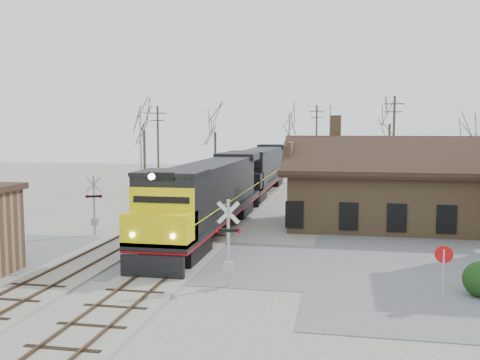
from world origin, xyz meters
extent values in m
plane|color=#A5A095|center=(0.00, 0.00, 0.00)|extent=(140.00, 140.00, 0.00)
cube|color=#5D5D62|center=(0.00, 0.00, 0.01)|extent=(60.00, 9.00, 0.03)
cube|color=#A5A095|center=(0.00, 15.00, 0.06)|extent=(3.40, 90.00, 0.12)
cube|color=#473323|center=(-0.72, 15.00, 0.17)|extent=(0.08, 90.00, 0.14)
cube|color=#473323|center=(0.72, 15.00, 0.17)|extent=(0.08, 90.00, 0.14)
cube|color=#A5A095|center=(-4.50, 15.00, 0.06)|extent=(3.40, 90.00, 0.12)
cube|color=#473323|center=(-5.22, 15.00, 0.17)|extent=(0.08, 90.00, 0.14)
cube|color=#473323|center=(-3.78, 15.00, 0.17)|extent=(0.08, 90.00, 0.14)
cube|color=#856344|center=(12.00, 12.00, 2.00)|extent=(14.00, 8.00, 4.00)
cube|color=black|center=(12.00, 12.00, 4.10)|extent=(15.20, 9.20, 0.30)
cube|color=black|center=(12.00, 9.70, 5.10)|extent=(15.00, 4.71, 2.66)
cube|color=black|center=(12.00, 14.30, 5.10)|extent=(15.00, 4.71, 2.66)
cube|color=#856344|center=(8.00, 13.50, 6.80)|extent=(0.80, 0.80, 2.20)
cube|color=black|center=(0.00, 0.07, 0.60)|extent=(2.72, 4.36, 1.09)
cube|color=black|center=(0.00, 14.23, 0.60)|extent=(2.72, 4.36, 1.09)
cube|color=black|center=(0.00, 7.15, 1.47)|extent=(3.27, 21.78, 0.38)
cube|color=maroon|center=(0.00, 7.15, 1.23)|extent=(3.29, 21.78, 0.13)
cube|color=black|center=(0.00, 8.51, 3.16)|extent=(2.83, 15.79, 3.05)
cube|color=black|center=(0.00, -0.91, 3.16)|extent=(3.27, 3.05, 3.05)
cube|color=yellow|center=(0.00, -2.77, 2.23)|extent=(3.27, 1.96, 1.52)
cube|color=black|center=(0.00, -3.85, 0.60)|extent=(3.05, 0.25, 1.09)
cylinder|color=#FFF2CC|center=(0.00, -3.77, 4.79)|extent=(0.30, 0.10, 0.30)
cube|color=black|center=(0.00, 22.35, 0.60)|extent=(2.72, 4.36, 1.09)
cube|color=black|center=(0.00, 36.51, 0.60)|extent=(2.72, 4.36, 1.09)
cube|color=black|center=(0.00, 29.43, 1.47)|extent=(3.27, 21.78, 0.38)
cube|color=maroon|center=(0.00, 29.43, 1.23)|extent=(3.29, 21.78, 0.13)
cube|color=black|center=(0.00, 30.79, 3.16)|extent=(2.83, 15.79, 3.05)
cube|color=black|center=(0.00, 21.37, 3.16)|extent=(3.27, 3.05, 3.05)
cube|color=black|center=(0.00, 19.52, 2.23)|extent=(3.27, 1.96, 1.52)
cube|color=black|center=(0.00, 18.44, 0.60)|extent=(3.05, 0.25, 1.09)
cylinder|color=#A5A8AD|center=(3.67, -4.23, 1.95)|extent=(0.14, 0.14, 3.90)
cube|color=silver|center=(3.67, -4.23, 3.31)|extent=(1.02, 0.16, 1.02)
cube|color=silver|center=(3.67, -4.23, 3.31)|extent=(1.02, 0.16, 1.02)
cube|color=black|center=(3.67, -4.23, 2.53)|extent=(0.89, 0.25, 0.15)
cylinder|color=#B20C0C|center=(3.24, -4.28, 2.53)|extent=(0.24, 0.11, 0.23)
cylinder|color=#B20C0C|center=(4.11, -4.18, 2.53)|extent=(0.24, 0.11, 0.23)
cube|color=#A5A8AD|center=(3.67, -4.23, 0.88)|extent=(0.39, 0.29, 0.49)
cylinder|color=#A5A8AD|center=(-7.30, 5.23, 1.96)|extent=(0.14, 0.14, 3.92)
cube|color=silver|center=(-7.30, 5.23, 3.34)|extent=(0.99, 0.35, 1.03)
cube|color=silver|center=(-7.30, 5.23, 3.34)|extent=(0.99, 0.35, 1.03)
cube|color=black|center=(-7.30, 5.23, 2.55)|extent=(0.89, 0.41, 0.15)
cylinder|color=#B20C0C|center=(-6.88, 5.37, 2.55)|extent=(0.25, 0.15, 0.24)
cylinder|color=#B20C0C|center=(-7.72, 5.10, 2.55)|extent=(0.25, 0.15, 0.24)
cube|color=#A5A8AD|center=(-7.30, 5.23, 0.88)|extent=(0.39, 0.29, 0.49)
cylinder|color=#A5A8AD|center=(12.53, -4.97, 1.12)|extent=(0.08, 0.08, 2.24)
cylinder|color=#B20C0C|center=(12.53, -4.97, 2.04)|extent=(0.71, 0.12, 0.71)
cylinder|color=#A5A8AD|center=(-9.40, 19.03, 4.24)|extent=(0.18, 0.18, 8.49)
cylinder|color=#A5A8AD|center=(-9.40, 19.93, 8.39)|extent=(0.12, 1.80, 0.12)
cube|color=#A5A8AD|center=(-9.40, 20.73, 8.29)|extent=(0.25, 0.50, 0.12)
cylinder|color=#A5A8AD|center=(3.79, 21.61, 4.10)|extent=(0.18, 0.18, 8.19)
cylinder|color=#A5A8AD|center=(3.79, 22.51, 8.09)|extent=(0.12, 1.80, 0.12)
cube|color=#A5A8AD|center=(3.79, 23.31, 7.99)|extent=(0.25, 0.50, 0.12)
cylinder|color=#A5A8AD|center=(7.08, 36.68, 4.77)|extent=(0.18, 0.18, 9.53)
cylinder|color=#A5A8AD|center=(7.08, 37.58, 9.43)|extent=(0.12, 1.80, 0.12)
cube|color=#A5A8AD|center=(7.08, 38.38, 9.33)|extent=(0.25, 0.50, 0.12)
cylinder|color=#382D23|center=(-11.39, 29.27, 4.67)|extent=(0.24, 0.24, 9.34)
cube|color=#382D23|center=(-11.39, 29.27, 8.54)|extent=(2.00, 0.10, 0.10)
cube|color=#382D23|center=(-11.39, 29.27, 7.74)|extent=(1.60, 0.10, 0.10)
cylinder|color=#382D23|center=(5.13, 45.01, 4.96)|extent=(0.24, 0.24, 9.92)
cube|color=#382D23|center=(5.13, 45.01, 9.12)|extent=(2.00, 0.10, 0.10)
cube|color=#382D23|center=(5.13, 45.01, 8.32)|extent=(1.60, 0.10, 0.10)
cylinder|color=#382D23|center=(13.59, 29.06, 5.08)|extent=(0.24, 0.24, 10.15)
cube|color=#382D23|center=(13.59, 29.06, 9.35)|extent=(2.00, 0.10, 0.10)
cube|color=#382D23|center=(13.59, 29.06, 8.55)|extent=(1.60, 0.10, 0.10)
cylinder|color=#382D23|center=(-13.47, 30.53, 3.35)|extent=(0.32, 0.32, 6.71)
cylinder|color=#382D23|center=(-7.27, 39.03, 3.21)|extent=(0.32, 0.32, 6.41)
cylinder|color=#382D23|center=(1.27, 46.98, 3.16)|extent=(0.32, 0.32, 6.32)
cylinder|color=#382D23|center=(14.48, 44.85, 3.73)|extent=(0.32, 0.32, 7.45)
cylinder|color=#382D23|center=(22.69, 39.49, 2.58)|extent=(0.32, 0.32, 5.16)
camera|label=1|loc=(8.50, -26.78, 7.04)|focal=40.00mm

